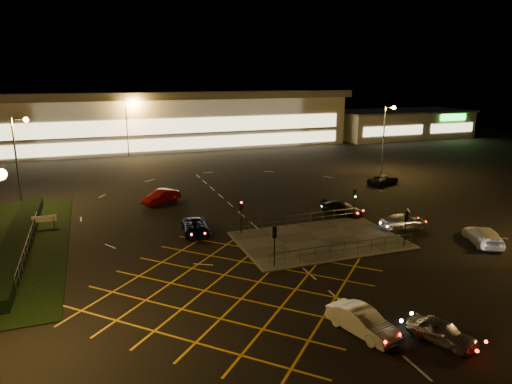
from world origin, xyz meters
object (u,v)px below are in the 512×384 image
object	(u,v)px
signal_se	(406,221)
car_left_blue	(195,227)
signal_sw	(274,238)
car_far_dkgrey	(342,209)
car_queue_white	(362,321)
car_approach_white	(483,236)
car_circ_red	(161,197)
signal_nw	(241,210)
signal_ne	(355,198)
car_right_silver	(403,221)
car_east_grey	(383,180)
car_near_silver	(442,332)

from	to	relation	value
signal_se	car_left_blue	size ratio (longest dim) A/B	0.66
signal_sw	signal_se	world-z (taller)	same
signal_sw	car_far_dkgrey	world-z (taller)	signal_sw
car_queue_white	car_approach_white	bearing A→B (deg)	9.72
car_queue_white	car_circ_red	bearing A→B (deg)	85.59
signal_nw	signal_ne	world-z (taller)	same
signal_sw	car_approach_white	xyz separation A→B (m)	(19.00, -1.66, -1.61)
car_far_dkgrey	signal_nw	bearing A→B (deg)	159.68
signal_nw	car_left_blue	bearing A→B (deg)	157.66
car_approach_white	car_right_silver	bearing A→B (deg)	-30.82
car_queue_white	car_east_grey	size ratio (longest dim) A/B	0.89
car_near_silver	car_east_grey	bearing A→B (deg)	35.53
car_near_silver	car_circ_red	distance (m)	35.30
car_left_blue	car_right_silver	xyz separation A→B (m)	(18.96, -5.56, 0.11)
signal_ne	car_circ_red	xyz separation A→B (m)	(-17.26, 13.31, -1.59)
signal_sw	car_left_blue	xyz separation A→B (m)	(-3.95, 9.61, -1.70)
signal_sw	car_right_silver	distance (m)	15.63
car_queue_white	car_circ_red	xyz separation A→B (m)	(-6.45, 31.52, 0.04)
car_queue_white	car_far_dkgrey	distance (m)	23.05
car_east_grey	car_near_silver	bearing A→B (deg)	126.18
signal_sw	car_east_grey	size ratio (longest dim) A/B	0.63
signal_se	car_circ_red	distance (m)	27.46
car_left_blue	car_approach_white	world-z (taller)	car_approach_white
signal_sw	car_far_dkgrey	size ratio (longest dim) A/B	0.69
car_queue_white	car_right_silver	world-z (taller)	car_right_silver
car_left_blue	car_approach_white	xyz separation A→B (m)	(22.94, -11.26, 0.09)
car_right_silver	signal_se	bearing A→B (deg)	145.94
signal_nw	car_near_silver	bearing A→B (deg)	-76.87
signal_se	signal_ne	size ratio (longest dim) A/B	1.00
signal_se	car_left_blue	xyz separation A→B (m)	(-15.95, 9.61, -1.70)
signal_sw	car_east_grey	xyz separation A→B (m)	(24.21, 20.17, -1.68)
signal_sw	car_near_silver	bearing A→B (deg)	110.90
car_near_silver	signal_ne	bearing A→B (deg)	46.87
car_queue_white	car_left_blue	distance (m)	20.49
car_circ_red	car_east_grey	world-z (taller)	car_circ_red
signal_ne	car_left_blue	xyz separation A→B (m)	(-15.95, 1.62, -1.70)
car_near_silver	car_circ_red	bearing A→B (deg)	82.76
car_queue_white	car_left_blue	bearing A→B (deg)	88.53
car_far_dkgrey	car_near_silver	bearing A→B (deg)	-138.12
car_near_silver	car_approach_white	bearing A→B (deg)	13.69
signal_ne	car_right_silver	distance (m)	5.21
car_far_dkgrey	signal_ne	bearing A→B (deg)	-119.92
signal_se	car_left_blue	world-z (taller)	signal_se
signal_ne	car_far_dkgrey	world-z (taller)	signal_ne
signal_ne	car_left_blue	bearing A→B (deg)	174.19
car_right_silver	car_far_dkgrey	bearing A→B (deg)	29.08
signal_sw	car_left_blue	size ratio (longest dim) A/B	0.66
signal_ne	car_right_silver	world-z (taller)	signal_ne
signal_nw	car_right_silver	size ratio (longest dim) A/B	0.70
car_east_grey	car_approach_white	size ratio (longest dim) A/B	0.96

